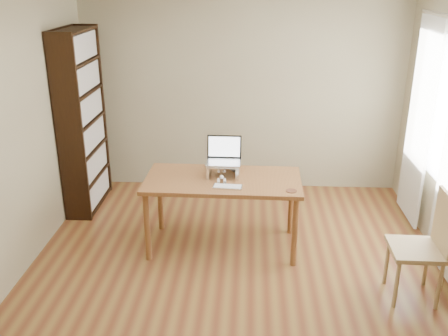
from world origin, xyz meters
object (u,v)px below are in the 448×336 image
desk (223,187)px  chair (426,243)px  cat (222,169)px  keyboard (228,187)px  laptop (224,155)px  bookshelf (82,121)px

desk → chair: 1.93m
cat → chair: chair is taller
cat → keyboard: bearing=-81.7°
desk → laptop: laptop is taller
laptop → keyboard: bearing=-79.8°
keyboard → chair: bearing=-12.9°
cat → laptop: bearing=54.2°
desk → keyboard: 0.25m
laptop → chair: laptop is taller
desk → keyboard: (0.06, -0.22, 0.10)m
desk → cat: size_ratio=3.32×
bookshelf → chair: bookshelf is taller
bookshelf → laptop: bearing=-24.9°
keyboard → chair: size_ratio=0.29×
keyboard → chair: 1.81m
desk → keyboard: bearing=-74.2°
laptop → cat: (-0.02, -0.03, -0.14)m
cat → desk: bearing=-85.3°
laptop → keyboard: (0.06, -0.36, -0.18)m
desk → keyboard: keyboard is taller
cat → chair: 2.01m
laptop → cat: size_ratio=0.75×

